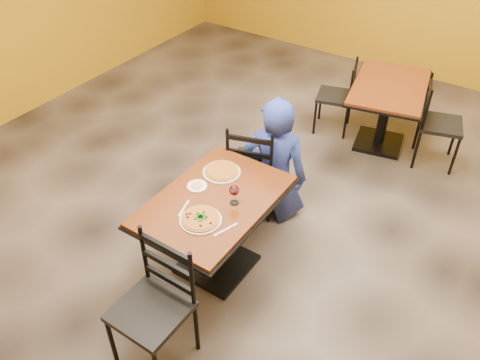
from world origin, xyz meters
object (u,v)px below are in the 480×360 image
Objects in this scene: table_second at (387,102)px; chair_main_near at (151,312)px; table_main at (215,218)px; plate_far at (222,172)px; plate_main at (201,220)px; side_plate at (197,186)px; pizza_main at (201,218)px; diner at (275,158)px; chair_second_right at (441,125)px; chair_main_far at (255,165)px; chair_second_left at (335,96)px; wine_glass at (234,194)px; pizza_far at (222,170)px.

chair_main_near is (-0.32, -3.47, -0.05)m from table_second.
table_main is 0.39m from plate_far.
plate_main is 0.39m from side_plate.
pizza_main reaches higher than table_main.
plate_far is (-0.14, 0.30, 0.20)m from table_main.
plate_main is (0.03, -1.14, 0.15)m from diner.
table_second is at bearing 73.97° from chair_second_right.
diner is (0.19, 0.04, 0.13)m from chair_main_far.
table_main is at bearing -13.27° from side_plate.
table_second is at bearing -127.58° from chair_main_far.
chair_second_left is 2.51m from side_plate.
pizza_main is at bearing -48.65° from side_plate.
table_second is at bearing 82.88° from wine_glass.
diner reaches higher than chair_second_right.
pizza_far is at bearing 0.00° from plate_far.
diner is 0.63m from pizza_far.
wine_glass is (0.13, -0.84, 0.23)m from diner.
chair_main_near is (0.15, -0.93, -0.05)m from table_main.
chair_main_near is 6.29× the size of side_plate.
chair_main_far is 0.93m from wine_glass.
chair_main_far reaches higher than plate_main.
chair_main_far is 0.79× the size of diner.
chair_main_near reaches higher than plate_main.
diner reaches higher than table_main.
side_plate is (-1.27, -2.49, 0.29)m from chair_second_right.
wine_glass reaches higher than plate_main.
table_main is at bearing 99.46° from chair_main_near.
diner is 1.15m from pizza_main.
wine_glass is at bearing 72.37° from plate_main.
side_plate is at bearing 166.73° from table_main.
chair_main_near is 3.54× the size of pizza_main.
pizza_main is at bearing -76.21° from table_main.
chair_second_left reaches higher than plate_far.
diner is at bearing 73.94° from plate_far.
side_plate is (-0.66, -2.49, 0.20)m from table_second.
table_main is 0.94m from chair_main_near.
chair_main_near is 1.05× the size of chair_main_far.
chair_second_right is at bearing 61.53° from plate_far.
chair_main_far reaches higher than table_second.
pizza_main is at bearing -69.74° from plate_far.
side_plate is at bearing 55.32° from diner.
pizza_far reaches higher than plate_main.
chair_main_near is 5.59× the size of wine_glass.
pizza_far is at bearing 54.20° from diner.
chair_second_left reaches higher than table_main.
chair_main_far is at bearing 127.94° from chair_second_right.
chair_second_left reaches higher than pizza_far.
chair_second_right is at bearing 67.16° from table_main.
plate_main is at bearing -98.28° from table_second.
chair_main_far is at bearing -6.52° from diner.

